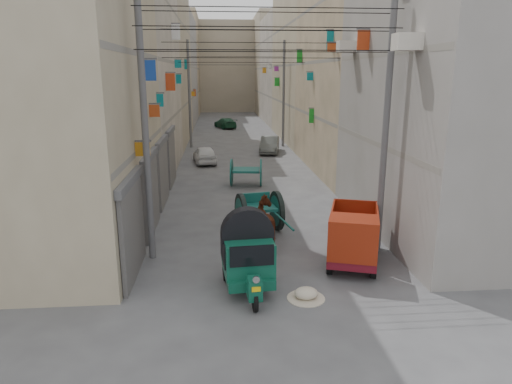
{
  "coord_description": "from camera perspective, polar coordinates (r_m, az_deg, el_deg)",
  "views": [
    {
      "loc": [
        -1.48,
        -7.51,
        5.57
      ],
      "look_at": [
        -0.32,
        6.5,
        1.91
      ],
      "focal_mm": 32.0,
      "sensor_mm": 36.0,
      "label": 1
    }
  ],
  "objects": [
    {
      "name": "tonga_cart",
      "position": [
        16.46,
        0.42,
        -2.43
      ],
      "size": [
        1.77,
        3.37,
        1.45
      ],
      "rotation": [
        0.0,
        0.0,
        0.19
      ],
      "color": "black",
      "rests_on": "ground"
    },
    {
      "name": "shutters_left",
      "position": [
        18.51,
        -12.2,
        1.52
      ],
      "size": [
        0.18,
        14.4,
        2.88
      ],
      "color": "#49494E",
      "rests_on": "ground"
    },
    {
      "name": "ac_units",
      "position": [
        16.13,
        14.81,
        20.76
      ],
      "size": [
        0.7,
        6.55,
        3.35
      ],
      "color": "beige",
      "rests_on": "ground"
    },
    {
      "name": "mini_truck",
      "position": [
        13.75,
        12.03,
        -5.91
      ],
      "size": [
        2.24,
        3.36,
        1.74
      ],
      "rotation": [
        0.0,
        0.0,
        -0.31
      ],
      "color": "black",
      "rests_on": "ground"
    },
    {
      "name": "auto_rickshaw",
      "position": [
        12.07,
        -1.08,
        -7.67
      ],
      "size": [
        1.51,
        2.46,
        1.7
      ],
      "rotation": [
        0.0,
        0.0,
        0.08
      ],
      "color": "black",
      "rests_on": "ground"
    },
    {
      "name": "feed_sack",
      "position": [
        11.96,
        6.28,
        -12.46
      ],
      "size": [
        0.6,
        0.48,
        0.3
      ],
      "primitive_type": "ellipsoid",
      "color": "#BEB39E",
      "rests_on": "ground"
    },
    {
      "name": "signboards",
      "position": [
        29.29,
        -1.88,
        10.39
      ],
      "size": [
        8.22,
        40.52,
        5.67
      ],
      "color": "#982993",
      "rests_on": "ground"
    },
    {
      "name": "distant_car_white",
      "position": [
        29.43,
        -6.43,
        4.68
      ],
      "size": [
        1.76,
        3.42,
        1.11
      ],
      "primitive_type": "imported",
      "rotation": [
        0.0,
        0.0,
        3.28
      ],
      "color": "white",
      "rests_on": "ground"
    },
    {
      "name": "second_cart",
      "position": [
        23.21,
        -1.23,
        2.57
      ],
      "size": [
        1.72,
        1.56,
        1.39
      ],
      "rotation": [
        0.0,
        0.0,
        -0.11
      ],
      "color": "#125249",
      "rests_on": "ground"
    },
    {
      "name": "utility_poles",
      "position": [
        24.61,
        -1.31,
        10.92
      ],
      "size": [
        7.4,
        22.2,
        8.0
      ],
      "color": "#555457",
      "rests_on": "ground"
    },
    {
      "name": "overhead_cables",
      "position": [
        21.99,
        -0.92,
        17.7
      ],
      "size": [
        7.4,
        22.52,
        1.12
      ],
      "color": "black",
      "rests_on": "ground"
    },
    {
      "name": "building_row_left",
      "position": [
        42.15,
        -14.15,
        15.37
      ],
      "size": [
        8.0,
        62.0,
        14.0
      ],
      "color": "tan",
      "rests_on": "ground"
    },
    {
      "name": "horse",
      "position": [
        15.05,
        1.61,
        -3.95
      ],
      "size": [
        1.29,
        2.02,
        1.58
      ],
      "primitive_type": "imported",
      "rotation": [
        0.0,
        0.0,
        3.4
      ],
      "color": "brown",
      "rests_on": "ground"
    },
    {
      "name": "distant_car_green",
      "position": [
        48.54,
        -3.84,
        8.6
      ],
      "size": [
        2.61,
        4.0,
        1.08
      ],
      "primitive_type": "imported",
      "rotation": [
        0.0,
        0.0,
        3.46
      ],
      "color": "#1C5435",
      "rests_on": "ground"
    },
    {
      "name": "ground",
      "position": [
        9.47,
        5.55,
        -21.54
      ],
      "size": [
        140.0,
        140.0,
        0.0
      ],
      "primitive_type": "plane",
      "color": "#4B4B4D",
      "rests_on": "ground"
    },
    {
      "name": "building_row_right",
      "position": [
        42.71,
        8.39,
        15.63
      ],
      "size": [
        8.0,
        62.0,
        14.0
      ],
      "color": "gray",
      "rests_on": "ground"
    },
    {
      "name": "distant_car_grey",
      "position": [
        33.15,
        1.71,
        5.92
      ],
      "size": [
        1.84,
        3.68,
        1.16
      ],
      "primitive_type": "imported",
      "rotation": [
        0.0,
        0.0,
        -0.18
      ],
      "color": "#4E5350",
      "rests_on": "ground"
    },
    {
      "name": "end_cap_building",
      "position": [
        73.53,
        -3.72,
        15.28
      ],
      "size": [
        22.0,
        10.0,
        13.0
      ],
      "primitive_type": "cube",
      "color": "tan",
      "rests_on": "ground"
    }
  ]
}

